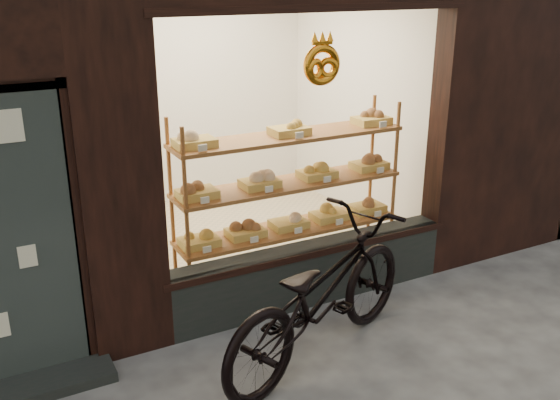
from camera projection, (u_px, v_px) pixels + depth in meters
display_shelf at (289, 201)px, 5.81m from camera, size 2.20×0.45×1.70m
bicycle at (320, 294)px, 4.71m from camera, size 2.22×1.44×1.10m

